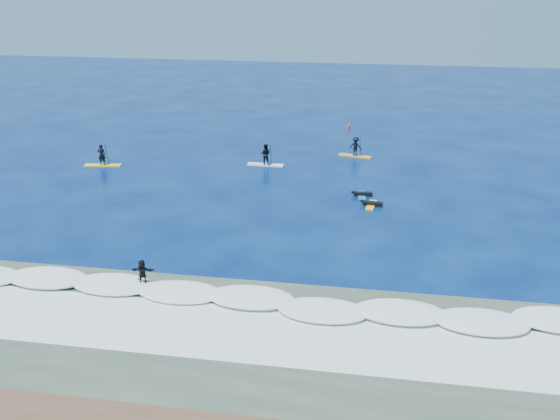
% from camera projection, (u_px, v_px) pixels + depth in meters
% --- Properties ---
extents(ground, '(160.00, 160.00, 0.00)m').
position_uv_depth(ground, '(266.00, 229.00, 42.98)').
color(ground, '#03123F').
rests_on(ground, ground).
extents(shallow_water, '(90.00, 13.00, 0.01)m').
position_uv_depth(shallow_water, '(212.00, 342.00, 30.12)').
color(shallow_water, '#33463A').
rests_on(shallow_water, ground).
extents(breaking_wave, '(40.00, 6.00, 0.30)m').
position_uv_depth(breaking_wave, '(232.00, 301.00, 33.80)').
color(breaking_wave, white).
rests_on(breaking_wave, ground).
extents(whitewater, '(34.00, 5.00, 0.02)m').
position_uv_depth(whitewater, '(218.00, 331.00, 31.04)').
color(whitewater, silver).
rests_on(whitewater, ground).
extents(sup_paddler_left, '(3.41, 1.30, 2.34)m').
position_uv_depth(sup_paddler_left, '(102.00, 158.00, 56.40)').
color(sup_paddler_left, yellow).
rests_on(sup_paddler_left, ground).
extents(sup_paddler_center, '(3.36, 0.93, 2.34)m').
position_uv_depth(sup_paddler_center, '(265.00, 156.00, 56.49)').
color(sup_paddler_center, silver).
rests_on(sup_paddler_center, ground).
extents(sup_paddler_right, '(3.27, 1.54, 2.23)m').
position_uv_depth(sup_paddler_right, '(356.00, 148.00, 59.09)').
color(sup_paddler_right, gold).
rests_on(sup_paddler_right, ground).
extents(prone_paddler_near, '(1.72, 2.21, 0.45)m').
position_uv_depth(prone_paddler_near, '(371.00, 204.00, 47.15)').
color(prone_paddler_near, yellow).
rests_on(prone_paddler_near, ground).
extents(prone_paddler_far, '(1.68, 2.13, 0.44)m').
position_uv_depth(prone_paddler_far, '(362.00, 194.00, 49.13)').
color(prone_paddler_far, '#1663A9').
rests_on(prone_paddler_far, ground).
extents(wave_surfer, '(2.15, 0.79, 1.52)m').
position_uv_depth(wave_surfer, '(142.00, 273.00, 34.98)').
color(wave_surfer, white).
rests_on(wave_surfer, breaking_wave).
extents(marker_buoy, '(0.30, 0.30, 0.73)m').
position_uv_depth(marker_buoy, '(349.00, 127.00, 69.16)').
color(marker_buoy, '#F44015').
rests_on(marker_buoy, ground).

